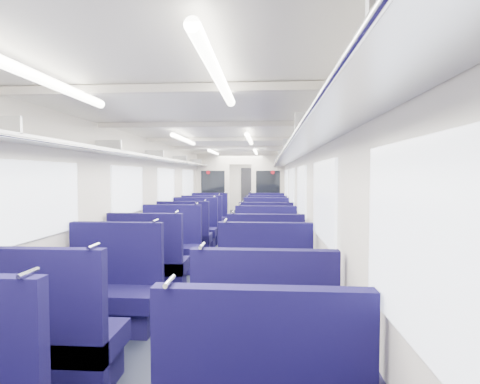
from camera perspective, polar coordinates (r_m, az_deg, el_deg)
name	(u,v)px	position (r m, az deg, el deg)	size (l,w,h in m)	color
floor	(231,245)	(8.99, -1.38, -8.07)	(2.80, 18.00, 0.01)	black
ceiling	(231,146)	(8.86, -1.39, 7.04)	(2.80, 18.00, 0.01)	white
wall_left	(172,196)	(9.09, -10.20, -0.53)	(0.02, 18.00, 2.35)	beige
dado_left	(173,230)	(9.17, -10.07, -5.68)	(0.03, 17.90, 0.70)	#141036
wall_right	(291,196)	(8.83, 7.70, -0.60)	(0.02, 18.00, 2.35)	beige
dado_right	(290,231)	(8.91, 7.57, -5.91)	(0.03, 17.90, 0.70)	#141036
wall_far	(249,185)	(17.82, 1.39, 1.02)	(2.80, 0.02, 2.35)	beige
luggage_rack_left	(180,162)	(9.04, -9.09, 4.53)	(0.36, 17.40, 0.18)	#B2B5BA
luggage_rack_right	(283,162)	(8.81, 6.51, 4.59)	(0.36, 17.40, 0.18)	#B2B5BA
windows	(229,186)	(8.39, -1.69, 0.93)	(2.78, 15.60, 0.75)	white
ceiling_fittings	(230,147)	(8.60, -1.56, 6.77)	(2.70, 16.06, 0.11)	silver
end_door	(249,189)	(17.77, 1.38, 0.46)	(0.75, 0.06, 2.00)	black
bulkhead	(240,189)	(11.98, 0.06, 0.53)	(2.80, 0.10, 2.35)	silver
seat_4	(48,344)	(3.45, -27.08, -19.89)	(1.05, 0.58, 1.17)	#110D41
seat_5	(264,348)	(3.08, 3.67, -22.48)	(1.05, 0.58, 1.17)	#110D41
seat_6	(112,295)	(4.46, -18.82, -14.55)	(1.05, 0.58, 1.17)	#110D41
seat_7	(265,296)	(4.22, 3.81, -15.41)	(1.05, 0.58, 1.17)	#110D41
seat_8	(149,267)	(5.61, -13.67, -10.93)	(1.05, 0.58, 1.17)	#110D41
seat_9	(265,268)	(5.36, 3.88, -11.49)	(1.05, 0.58, 1.17)	#110D41
seat_10	(170,250)	(6.74, -10.50, -8.61)	(1.05, 0.58, 1.17)	#110D41
seat_11	(266,253)	(6.39, 3.92, -9.19)	(1.05, 0.58, 1.17)	#110D41
seat_12	(185,239)	(7.83, -8.38, -7.02)	(1.05, 0.58, 1.17)	#110D41
seat_13	(266,241)	(7.49, 3.95, -7.44)	(1.05, 0.58, 1.17)	#110D41
seat_14	(195,231)	(8.84, -6.91, -5.91)	(1.05, 0.58, 1.17)	#110D41
seat_15	(266,232)	(8.69, 3.98, -6.04)	(1.05, 0.58, 1.17)	#110D41
seat_16	(203,225)	(9.94, -5.66, -4.95)	(1.05, 0.58, 1.17)	#110D41
seat_17	(266,225)	(9.79, 3.99, -5.06)	(1.05, 0.58, 1.17)	#110D41
seat_18	(209,220)	(10.97, -4.72, -4.24)	(1.05, 0.58, 1.17)	#110D41
seat_19	(266,220)	(10.93, 4.01, -4.26)	(1.05, 0.58, 1.17)	#110D41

